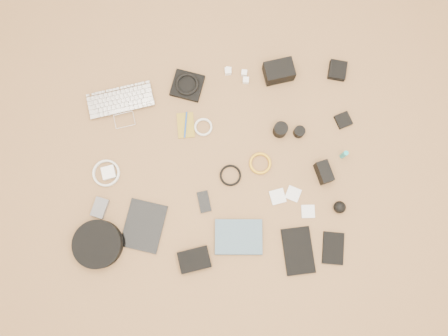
{
  "coord_description": "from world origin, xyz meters",
  "views": [
    {
      "loc": [
        0.03,
        -0.36,
        2.12
      ],
      "look_at": [
        0.03,
        -0.01,
        0.02
      ],
      "focal_mm": 35.0,
      "sensor_mm": 36.0,
      "label": 1
    }
  ],
  "objects_px": {
    "dslr_camera": "(279,71)",
    "phone": "(204,202)",
    "tablet": "(144,226)",
    "headphone_case": "(98,244)",
    "laptop": "(123,109)",
    "paperback": "(239,255)"
  },
  "relations": [
    {
      "from": "dslr_camera",
      "to": "tablet",
      "type": "relative_size",
      "value": 0.62
    },
    {
      "from": "tablet",
      "to": "phone",
      "type": "height_order",
      "value": "tablet"
    },
    {
      "from": "paperback",
      "to": "phone",
      "type": "bearing_deg",
      "value": 33.5
    },
    {
      "from": "tablet",
      "to": "phone",
      "type": "bearing_deg",
      "value": 34.86
    },
    {
      "from": "tablet",
      "to": "headphone_case",
      "type": "xyz_separation_m",
      "value": [
        -0.21,
        -0.08,
        0.03
      ]
    },
    {
      "from": "dslr_camera",
      "to": "headphone_case",
      "type": "height_order",
      "value": "dslr_camera"
    },
    {
      "from": "tablet",
      "to": "paperback",
      "type": "height_order",
      "value": "paperback"
    },
    {
      "from": "laptop",
      "to": "phone",
      "type": "relative_size",
      "value": 3.17
    },
    {
      "from": "tablet",
      "to": "dslr_camera",
      "type": "bearing_deg",
      "value": 62.21
    },
    {
      "from": "tablet",
      "to": "headphone_case",
      "type": "bearing_deg",
      "value": -144.64
    },
    {
      "from": "laptop",
      "to": "tablet",
      "type": "bearing_deg",
      "value": -91.41
    },
    {
      "from": "dslr_camera",
      "to": "tablet",
      "type": "height_order",
      "value": "dslr_camera"
    },
    {
      "from": "dslr_camera",
      "to": "headphone_case",
      "type": "distance_m",
      "value": 1.22
    },
    {
      "from": "dslr_camera",
      "to": "phone",
      "type": "xyz_separation_m",
      "value": [
        -0.38,
        -0.64,
        -0.04
      ]
    },
    {
      "from": "laptop",
      "to": "phone",
      "type": "height_order",
      "value": "laptop"
    },
    {
      "from": "dslr_camera",
      "to": "paperback",
      "type": "height_order",
      "value": "dslr_camera"
    },
    {
      "from": "phone",
      "to": "headphone_case",
      "type": "bearing_deg",
      "value": -170.1
    },
    {
      "from": "tablet",
      "to": "headphone_case",
      "type": "height_order",
      "value": "headphone_case"
    },
    {
      "from": "tablet",
      "to": "headphone_case",
      "type": "distance_m",
      "value": 0.23
    },
    {
      "from": "dslr_camera",
      "to": "headphone_case",
      "type": "xyz_separation_m",
      "value": [
        -0.88,
        -0.84,
        -0.01
      ]
    },
    {
      "from": "laptop",
      "to": "dslr_camera",
      "type": "height_order",
      "value": "dslr_camera"
    },
    {
      "from": "laptop",
      "to": "headphone_case",
      "type": "distance_m",
      "value": 0.67
    }
  ]
}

